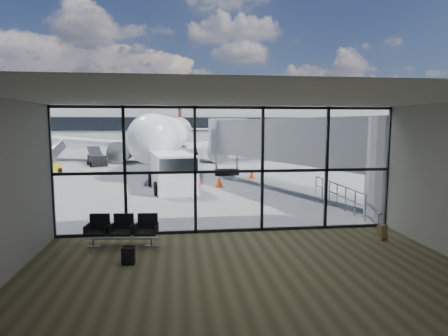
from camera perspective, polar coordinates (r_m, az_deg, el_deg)
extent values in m
plane|color=slate|center=(53.18, -5.13, 2.43)|extent=(220.00, 220.00, 0.00)
cube|color=brown|center=(9.96, 4.03, -16.09)|extent=(12.00, 8.00, 0.01)
cube|color=silver|center=(9.21, 4.26, 10.67)|extent=(12.00, 8.00, 0.02)
cube|color=#ABABA6|center=(5.55, 12.30, -10.22)|extent=(12.00, 0.02, 4.50)
cube|color=white|center=(13.23, 0.78, -0.32)|extent=(12.00, 0.04, 4.50)
cube|color=black|center=(13.67, 0.76, -9.47)|extent=(12.00, 0.12, 0.10)
cube|color=black|center=(13.23, 0.78, -0.53)|extent=(12.00, 0.12, 0.10)
cube|color=black|center=(13.15, 0.79, 9.20)|extent=(12.00, 0.12, 0.10)
cube|color=black|center=(13.76, -24.81, -0.66)|extent=(0.10, 0.12, 4.50)
cube|color=black|center=(13.23, -14.86, -0.54)|extent=(0.10, 0.12, 4.50)
cube|color=black|center=(13.12, -4.42, -0.39)|extent=(0.10, 0.12, 4.50)
cube|color=black|center=(13.44, 5.85, -0.24)|extent=(0.10, 0.12, 4.50)
cube|color=black|center=(14.17, 15.35, -0.09)|extent=(0.10, 0.12, 4.50)
cube|color=black|center=(15.25, 23.72, 0.04)|extent=(0.10, 0.12, 4.50)
cylinder|color=gray|center=(16.74, 25.48, -0.02)|extent=(2.80, 2.80, 4.20)
cube|color=gray|center=(21.96, 9.75, 4.30)|extent=(7.45, 14.81, 2.40)
cube|color=gray|center=(28.26, 0.44, 4.89)|extent=(2.60, 2.20, 2.60)
cylinder|color=gray|center=(28.31, -1.17, 0.63)|extent=(0.20, 0.20, 1.80)
cylinder|color=gray|center=(28.52, 2.03, 0.67)|extent=(0.20, 0.20, 1.80)
cylinder|color=black|center=(28.48, 0.44, -0.65)|extent=(1.80, 0.56, 0.56)
cylinder|color=gray|center=(16.01, 20.73, -5.71)|extent=(0.06, 0.06, 1.10)
cylinder|color=gray|center=(16.79, 19.30, -5.09)|extent=(0.06, 0.06, 1.10)
cylinder|color=gray|center=(17.58, 18.00, -4.52)|extent=(0.06, 0.06, 1.10)
cylinder|color=gray|center=(18.39, 16.81, -4.00)|extent=(0.06, 0.06, 1.10)
cylinder|color=gray|center=(19.20, 15.73, -3.53)|extent=(0.06, 0.06, 1.10)
cylinder|color=gray|center=(20.02, 14.73, -3.09)|extent=(0.06, 0.06, 1.10)
cylinder|color=gray|center=(20.85, 13.82, -2.68)|extent=(0.06, 0.06, 1.10)
cylinder|color=gray|center=(18.30, 16.87, -2.37)|extent=(0.06, 5.40, 0.06)
cylinder|color=gray|center=(18.38, 16.82, -3.85)|extent=(0.06, 5.40, 0.06)
cube|color=beige|center=(75.03, -5.74, 6.68)|extent=(80.00, 12.00, 8.00)
cube|color=black|center=(68.93, -5.62, 6.70)|extent=(80.00, 0.20, 2.40)
cube|color=beige|center=(78.72, -24.61, 10.13)|extent=(10.00, 8.00, 3.00)
cube|color=beige|center=(77.75, 7.82, 10.34)|extent=(6.00, 6.00, 2.00)
cylinder|color=#382619|center=(92.82, -30.79, 4.24)|extent=(0.50, 0.50, 3.06)
sphere|color=#193213|center=(92.81, -30.93, 6.55)|extent=(5.61, 5.61, 5.61)
cylinder|color=#382619|center=(90.58, -27.32, 4.52)|extent=(0.50, 0.50, 3.42)
sphere|color=#193213|center=(90.58, -27.46, 7.16)|extent=(6.27, 6.27, 6.27)
cylinder|color=#382619|center=(88.70, -23.65, 4.44)|extent=(0.50, 0.50, 2.70)
sphere|color=#193213|center=(88.67, -23.75, 6.57)|extent=(4.95, 4.95, 4.95)
cylinder|color=#382619|center=(87.18, -19.87, 4.69)|extent=(0.50, 0.50, 3.06)
sphere|color=#193213|center=(87.16, -19.96, 7.14)|extent=(5.61, 5.61, 5.61)
cylinder|color=#382619|center=(86.05, -15.96, 4.92)|extent=(0.50, 0.50, 3.42)
sphere|color=#193213|center=(86.05, -16.05, 7.71)|extent=(6.27, 6.27, 6.27)
cube|color=gray|center=(12.49, -15.27, -10.32)|extent=(2.26, 0.31, 0.04)
cube|color=black|center=(12.64, -18.73, -9.32)|extent=(0.69, 0.66, 0.08)
cube|color=black|center=(12.84, -18.39, -7.83)|extent=(0.64, 0.14, 0.57)
cube|color=black|center=(12.44, -15.29, -9.46)|extent=(0.69, 0.66, 0.08)
cube|color=black|center=(12.64, -15.01, -7.94)|extent=(0.64, 0.14, 0.57)
cube|color=black|center=(12.27, -11.75, -9.58)|extent=(0.69, 0.66, 0.08)
cube|color=black|center=(12.48, -11.54, -8.04)|extent=(0.64, 0.14, 0.57)
cylinder|color=gray|center=(12.78, -19.35, -10.68)|extent=(0.06, 0.06, 0.26)
cylinder|color=gray|center=(12.34, -11.00, -11.04)|extent=(0.06, 0.06, 0.26)
cube|color=black|center=(10.92, -14.37, -12.90)|extent=(0.36, 0.25, 0.47)
cube|color=black|center=(10.80, -14.53, -13.12)|extent=(0.28, 0.09, 0.32)
cylinder|color=black|center=(10.94, -14.27, -11.54)|extent=(0.33, 0.12, 0.09)
cube|color=#907650|center=(13.84, 22.94, -8.97)|extent=(0.36, 0.30, 0.47)
cube|color=#907650|center=(13.78, 23.29, -9.05)|extent=(0.26, 0.13, 0.35)
cylinder|color=gray|center=(13.72, 22.50, -7.34)|extent=(0.02, 0.02, 0.39)
cylinder|color=gray|center=(13.86, 22.95, -7.23)|extent=(0.02, 0.02, 0.39)
cube|color=black|center=(13.75, 22.76, -6.51)|extent=(0.20, 0.11, 0.02)
cylinder|color=black|center=(13.88, 22.39, -9.87)|extent=(0.04, 0.06, 0.05)
cylinder|color=black|center=(14.02, 22.83, -9.73)|extent=(0.04, 0.06, 0.05)
cylinder|color=white|center=(40.16, -8.14, 5.13)|extent=(5.49, 28.76, 3.53)
sphere|color=white|center=(25.96, -10.88, 4.31)|extent=(3.53, 3.53, 3.53)
cone|color=white|center=(56.79, -6.68, 5.85)|extent=(3.91, 5.95, 3.53)
cube|color=black|center=(26.52, -10.73, 5.39)|extent=(2.17, 1.29, 0.48)
cube|color=white|center=(42.60, -18.95, 3.83)|extent=(14.47, 8.35, 1.13)
cylinder|color=black|center=(40.04, -15.30, 2.43)|extent=(2.22, 3.37, 2.00)
cube|color=white|center=(56.58, -9.81, 5.89)|extent=(5.51, 3.09, 0.17)
cube|color=white|center=(41.25, 3.30, 4.09)|extent=(14.65, 6.61, 1.13)
cylinder|color=black|center=(39.17, -0.97, 2.58)|extent=(2.22, 3.37, 2.00)
cube|color=white|center=(56.20, -3.59, 5.97)|extent=(5.43, 2.43, 0.17)
cube|color=#590C20|center=(56.84, -6.72, 9.02)|extent=(0.53, 3.63, 5.72)
cylinder|color=gray|center=(28.01, -10.26, -0.02)|extent=(0.19, 0.19, 1.33)
cylinder|color=black|center=(28.05, -10.24, -0.69)|extent=(0.28, 0.68, 0.67)
cylinder|color=black|center=(41.08, -11.74, 1.69)|extent=(0.49, 0.94, 0.91)
cylinder|color=black|center=(40.63, -4.27, 1.76)|extent=(0.49, 0.94, 0.91)
cube|color=white|center=(22.44, -7.95, -0.50)|extent=(2.99, 5.32, 2.19)
cube|color=black|center=(20.54, -7.20, 0.54)|extent=(2.26, 1.64, 0.77)
cylinder|color=black|center=(20.79, -10.22, -3.09)|extent=(0.40, 0.80, 0.77)
cylinder|color=black|center=(21.14, -4.31, -2.84)|extent=(0.40, 0.80, 0.77)
cylinder|color=black|center=(24.01, -11.09, -1.81)|extent=(0.40, 0.80, 0.77)
cylinder|color=black|center=(24.31, -5.96, -1.62)|extent=(0.40, 0.80, 0.77)
cube|color=black|center=(37.27, -18.79, 1.14)|extent=(2.24, 3.15, 0.95)
cube|color=black|center=(38.35, -19.09, 2.34)|extent=(1.90, 2.63, 0.98)
cylinder|color=black|center=(36.27, -19.59, 0.51)|extent=(0.34, 0.51, 0.48)
cylinder|color=black|center=(36.47, -17.51, 0.62)|extent=(0.34, 0.51, 0.48)
cylinder|color=black|center=(38.15, -19.98, 0.78)|extent=(0.34, 0.51, 0.48)
cylinder|color=black|center=(38.34, -18.00, 0.88)|extent=(0.34, 0.51, 0.48)
cube|color=gold|center=(32.69, -25.75, -0.09)|extent=(2.30, 2.90, 0.73)
cube|color=gray|center=(33.15, -25.03, 1.84)|extent=(1.95, 2.38, 1.34)
cylinder|color=black|center=(32.53, -27.74, -0.60)|extent=(0.32, 0.44, 0.40)
cylinder|color=black|center=(31.56, -25.81, -0.69)|extent=(0.32, 0.44, 0.40)
cylinder|color=black|center=(33.87, -25.67, -0.23)|extent=(0.32, 0.44, 0.40)
cylinder|color=black|center=(32.94, -23.75, -0.31)|extent=(0.32, 0.44, 0.40)
cube|color=red|center=(24.55, -3.97, -2.38)|extent=(0.46, 0.46, 0.03)
cone|color=red|center=(24.51, -3.98, -1.67)|extent=(0.43, 0.43, 0.65)
cube|color=#FF4E0D|center=(23.28, -0.76, -2.86)|extent=(0.47, 0.47, 0.03)
cone|color=#FF4E0D|center=(23.23, -0.76, -2.08)|extent=(0.45, 0.45, 0.67)
cube|color=#D83D0B|center=(27.14, 4.30, -1.53)|extent=(0.44, 0.44, 0.03)
cone|color=#D83D0B|center=(27.10, 4.31, -0.91)|extent=(0.42, 0.42, 0.63)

